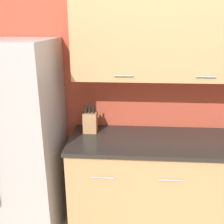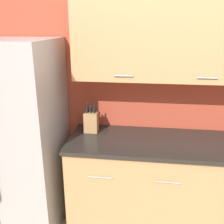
# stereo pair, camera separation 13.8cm
# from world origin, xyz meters

# --- Properties ---
(wall_back) EXTENTS (10.00, 0.39, 2.60)m
(wall_back) POSITION_xyz_m (0.01, 1.06, 1.46)
(wall_back) COLOR #AD422D
(wall_back) RESTS_ON ground_plane
(counter_unit) EXTENTS (2.32, 0.64, 0.93)m
(counter_unit) POSITION_xyz_m (0.05, 0.78, 0.47)
(counter_unit) COLOR black
(counter_unit) RESTS_ON ground_plane
(refrigerator) EXTENTS (0.91, 0.78, 1.80)m
(refrigerator) POSITION_xyz_m (-1.67, 0.71, 0.90)
(refrigerator) COLOR #9E9EA0
(refrigerator) RESTS_ON ground_plane
(knife_block) EXTENTS (0.13, 0.11, 0.28)m
(knife_block) POSITION_xyz_m (-0.95, 0.90, 1.03)
(knife_block) COLOR #A87A4C
(knife_block) RESTS_ON counter_unit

